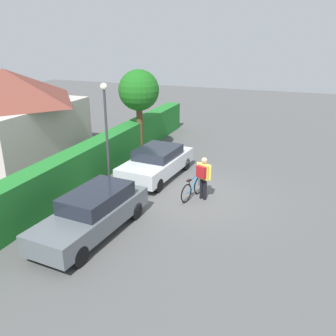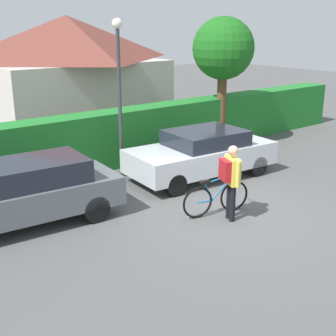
# 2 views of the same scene
# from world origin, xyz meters

# --- Properties ---
(ground_plane) EXTENTS (60.00, 60.00, 0.00)m
(ground_plane) POSITION_xyz_m (0.00, 0.00, 0.00)
(ground_plane) COLOR #525252
(hedge_row) EXTENTS (20.63, 0.90, 1.68)m
(hedge_row) POSITION_xyz_m (0.00, 4.75, 0.84)
(hedge_row) COLOR #207429
(hedge_row) RESTS_ON ground
(house_distant) EXTENTS (7.03, 5.61, 4.47)m
(house_distant) POSITION_xyz_m (1.51, 10.49, 2.29)
(house_distant) COLOR beige
(house_distant) RESTS_ON ground
(parked_car_near) EXTENTS (4.58, 1.97, 1.42)m
(parked_car_near) POSITION_xyz_m (-3.93, 2.21, 0.75)
(parked_car_near) COLOR slate
(parked_car_near) RESTS_ON ground
(parked_car_far) EXTENTS (4.32, 2.14, 1.34)m
(parked_car_far) POSITION_xyz_m (1.33, 2.22, 0.71)
(parked_car_far) COLOR silver
(parked_car_far) RESTS_ON ground
(bicycle) EXTENTS (1.66, 0.58, 1.00)m
(bicycle) POSITION_xyz_m (-0.20, 0.06, 0.40)
(bicycle) COLOR black
(bicycle) RESTS_ON ground
(person_rider) EXTENTS (0.48, 0.64, 1.70)m
(person_rider) POSITION_xyz_m (-0.19, -0.34, 1.04)
(person_rider) COLOR black
(person_rider) RESTS_ON ground
(street_lamp) EXTENTS (0.28, 0.28, 4.31)m
(street_lamp) POSITION_xyz_m (-0.43, 3.64, 2.78)
(street_lamp) COLOR #38383D
(street_lamp) RESTS_ON ground
(tree_kerbside) EXTENTS (2.09, 2.09, 4.41)m
(tree_kerbside) POSITION_xyz_m (4.21, 4.39, 3.31)
(tree_kerbside) COLOR brown
(tree_kerbside) RESTS_ON ground
(fire_hydrant) EXTENTS (0.20, 0.20, 0.81)m
(fire_hydrant) POSITION_xyz_m (4.22, 3.59, 0.41)
(fire_hydrant) COLOR red
(fire_hydrant) RESTS_ON ground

